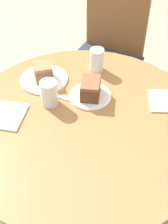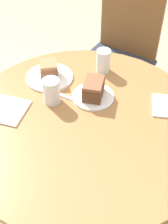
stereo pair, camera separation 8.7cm
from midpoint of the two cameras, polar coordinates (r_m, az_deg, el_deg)
The scene contains 12 objects.
ground_plane at distance 1.93m, azimuth -1.35°, elevation -17.15°, with size 8.00×8.00×0.00m, color tan.
table at distance 1.47m, azimuth -1.70°, elevation -6.56°, with size 1.06×1.06×0.75m.
chair at distance 2.22m, azimuth 3.09°, elevation 10.62°, with size 0.53×0.49×0.90m.
plate_near at distance 1.43m, azimuth -0.56°, elevation 2.89°, with size 0.19×0.19×0.01m.
plate_far at distance 1.54m, azimuth -8.94°, elevation 5.88°, with size 0.23×0.23×0.01m.
cake_slice_near at distance 1.40m, azimuth -0.57°, elevation 4.30°, with size 0.10×0.13×0.08m.
cake_slice_far at distance 1.51m, azimuth -9.13°, elevation 7.23°, with size 0.12×0.12×0.08m.
glass_lemonade at distance 1.56m, azimuth 0.73°, elevation 9.23°, with size 0.07×0.07×0.12m.
glass_water at distance 1.38m, azimuth -8.19°, elevation 3.13°, with size 0.08×0.08×0.12m.
napkin_stack at distance 1.39m, azimuth -16.03°, elevation -0.59°, with size 0.18×0.18×0.01m.
fork at distance 1.42m, azimuth -5.37°, elevation 2.47°, with size 0.16×0.03×0.00m.
napkin_side at distance 1.44m, azimuth 13.10°, elevation 1.92°, with size 0.18×0.18×0.01m.
Camera 1 is at (0.29, -0.89, 1.69)m, focal length 50.00 mm.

